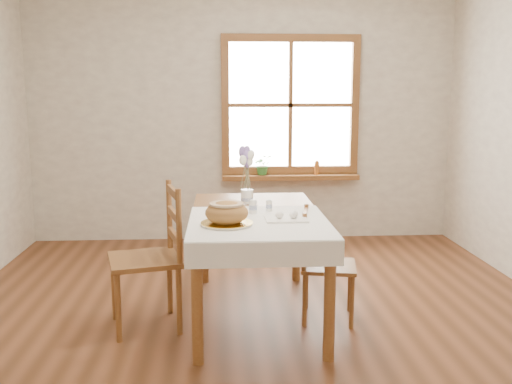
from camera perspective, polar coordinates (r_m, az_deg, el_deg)
ground at (r=3.95m, az=0.28°, el=-13.74°), size 5.00×5.00×0.00m
room_walls at (r=3.62m, az=0.30°, el=11.84°), size 4.60×5.10×2.65m
window at (r=6.12m, az=3.45°, el=8.66°), size 1.46×0.08×1.46m
window_sill at (r=6.12m, az=3.45°, el=1.52°), size 1.46×0.20×0.05m
dining_table at (r=4.02m, az=0.00°, el=-3.30°), size 0.90×1.60×0.75m
table_linen at (r=3.71m, az=0.29°, el=-3.02°), size 0.91×0.99×0.01m
chair_left at (r=3.93m, az=-11.11°, el=-6.44°), size 0.58×0.56×0.98m
chair_right at (r=4.05m, az=7.28°, el=-7.19°), size 0.45×0.44×0.80m
bread_plate at (r=3.61m, az=-2.94°, el=-3.19°), size 0.40×0.40×0.02m
bread_loaf at (r=3.59m, az=-2.95°, el=-1.89°), size 0.27×0.27×0.15m
egg_napkin at (r=3.76m, az=3.01°, el=-2.67°), size 0.28×0.24×0.01m
eggs at (r=3.75m, az=3.01°, el=-2.23°), size 0.21×0.19×0.05m
salt_shaker at (r=3.93m, az=-0.31°, el=-1.43°), size 0.06×0.06×0.10m
pepper_shaker at (r=4.01m, az=1.32°, el=-1.33°), size 0.06×0.06×0.09m
flower_vase at (r=4.31m, az=-0.89°, el=-0.54°), size 0.11×0.11×0.10m
lavender_bouquet at (r=4.28m, az=-0.90°, el=2.19°), size 0.17×0.17×0.31m
potted_plant at (r=6.08m, az=0.68°, el=2.51°), size 0.23×0.25×0.17m
amber_bottle at (r=6.15m, az=6.11°, el=2.46°), size 0.07×0.07×0.15m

